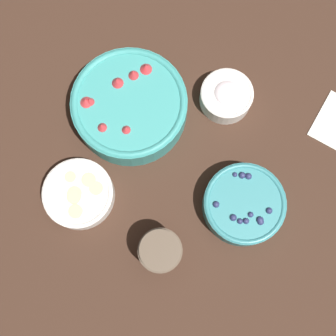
# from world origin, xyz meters

# --- Properties ---
(ground_plane) EXTENTS (4.00, 4.00, 0.00)m
(ground_plane) POSITION_xyz_m (0.00, 0.00, 0.00)
(ground_plane) COLOR #382319
(bowl_strawberries) EXTENTS (0.27, 0.27, 0.10)m
(bowl_strawberries) POSITION_xyz_m (0.04, -0.16, 0.05)
(bowl_strawberries) COLOR teal
(bowl_strawberries) RESTS_ON ground_plane
(bowl_blueberries) EXTENTS (0.18, 0.18, 0.07)m
(bowl_blueberries) POSITION_xyz_m (0.03, 0.19, 0.04)
(bowl_blueberries) COLOR teal
(bowl_blueberries) RESTS_ON ground_plane
(bowl_bananas) EXTENTS (0.16, 0.16, 0.05)m
(bowl_bananas) POSITION_xyz_m (0.26, -0.11, 0.03)
(bowl_bananas) COLOR white
(bowl_bananas) RESTS_ON ground_plane
(bowl_cream) EXTENTS (0.12, 0.12, 0.06)m
(bowl_cream) POSITION_xyz_m (-0.14, -0.01, 0.03)
(bowl_cream) COLOR silver
(bowl_cream) RESTS_ON ground_plane
(jar_chocolate) EXTENTS (0.09, 0.09, 0.09)m
(jar_chocolate) POSITION_xyz_m (0.23, 0.12, 0.04)
(jar_chocolate) COLOR brown
(jar_chocolate) RESTS_ON ground_plane
(napkin) EXTENTS (0.15, 0.11, 0.01)m
(napkin) POSITION_xyz_m (-0.28, 0.22, 0.00)
(napkin) COLOR silver
(napkin) RESTS_ON ground_plane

